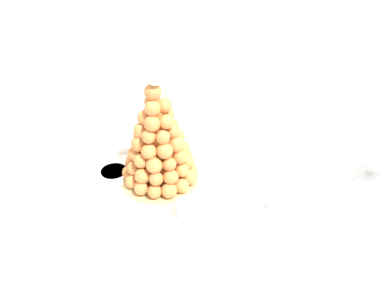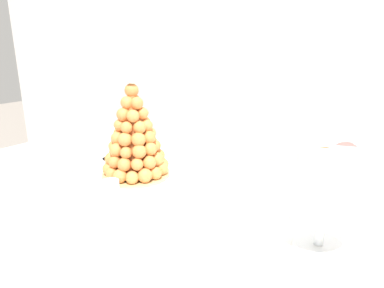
% 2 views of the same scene
% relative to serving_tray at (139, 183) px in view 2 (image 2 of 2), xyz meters
% --- Properties ---
extents(backdrop_wall, '(4.80, 0.10, 2.50)m').
position_rel_serving_tray_xyz_m(backdrop_wall, '(0.12, 0.87, 0.52)').
color(backdrop_wall, silver).
rests_on(backdrop_wall, ground_plane).
extents(buffet_table, '(1.71, 0.86, 0.73)m').
position_rel_serving_tray_xyz_m(buffet_table, '(0.12, 0.02, -0.11)').
color(buffet_table, brown).
rests_on(buffet_table, ground_plane).
extents(serving_tray, '(0.66, 0.36, 0.02)m').
position_rel_serving_tray_xyz_m(serving_tray, '(0.00, 0.00, 0.00)').
color(serving_tray, white).
rests_on(serving_tray, buffet_table).
extents(croquembouche, '(0.23, 0.23, 0.34)m').
position_rel_serving_tray_xyz_m(croquembouche, '(-0.05, 0.04, 0.13)').
color(croquembouche, tan).
rests_on(croquembouche, serving_tray).
extents(dessert_cup_left, '(0.06, 0.06, 0.05)m').
position_rel_serving_tray_xyz_m(dessert_cup_left, '(-0.25, -0.11, 0.03)').
color(dessert_cup_left, silver).
rests_on(dessert_cup_left, serving_tray).
extents(dessert_cup_mid_left, '(0.05, 0.05, 0.05)m').
position_rel_serving_tray_xyz_m(dessert_cup_mid_left, '(0.01, -0.12, 0.03)').
color(dessert_cup_mid_left, silver).
rests_on(dessert_cup_mid_left, serving_tray).
extents(dessert_cup_centre, '(0.05, 0.05, 0.05)m').
position_rel_serving_tray_xyz_m(dessert_cup_centre, '(0.25, -0.11, 0.03)').
color(dessert_cup_centre, silver).
rests_on(dessert_cup_centre, serving_tray).
extents(creme_brulee_ramekin, '(0.08, 0.08, 0.03)m').
position_rel_serving_tray_xyz_m(creme_brulee_ramekin, '(-0.19, 0.06, 0.02)').
color(creme_brulee_ramekin, white).
rests_on(creme_brulee_ramekin, serving_tray).
extents(macaron_goblet, '(0.14, 0.14, 0.24)m').
position_rel_serving_tray_xyz_m(macaron_goblet, '(0.56, -0.00, 0.15)').
color(macaron_goblet, white).
rests_on(macaron_goblet, buffet_table).
extents(wine_glass, '(0.07, 0.07, 0.15)m').
position_rel_serving_tray_xyz_m(wine_glass, '(-0.25, 0.28, 0.11)').
color(wine_glass, silver).
rests_on(wine_glass, buffet_table).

